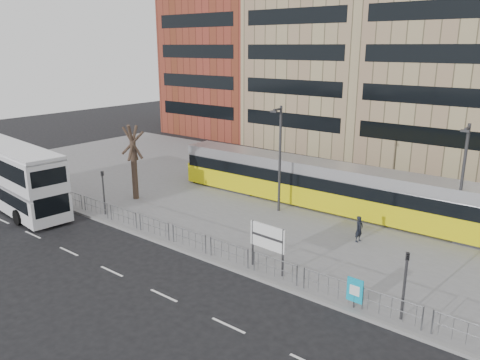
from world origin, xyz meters
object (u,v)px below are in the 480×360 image
Objects in this scene: double_decker_bus at (15,175)px; bare_tree at (131,122)px; pedestrian at (359,229)px; ad_panel at (355,291)px; tram at (347,189)px; lamp_post_east at (462,179)px; station_sign at (268,239)px; traffic_light_east at (405,277)px; lamp_post_west at (279,155)px; traffic_light_west at (103,187)px.

double_decker_bus is 9.10m from bare_tree.
double_decker_bus is 7.44× the size of pedestrian.
pedestrian is (-3.01, 7.03, -0.04)m from ad_panel.
lamp_post_east is (7.51, -1.00, 2.30)m from tram.
tram is 12.85m from ad_panel.
pedestrian is 0.20× the size of bare_tree.
station_sign is 6.87m from pedestrian.
pedestrian is 17.93m from bare_tree.
double_decker_bus reaches higher than pedestrian.
traffic_light_east reaches higher than pedestrian.
lamp_post_west is 0.93× the size of bare_tree.
bare_tree is at bearing 169.52° from ad_panel.
pedestrian is 0.51× the size of traffic_light_east.
station_sign is at bearing 171.75° from pedestrian.
traffic_light_east reaches higher than station_sign.
bare_tree is (-19.95, 4.12, 5.06)m from ad_panel.
bare_tree is (5.29, 6.52, 3.53)m from double_decker_bus.
bare_tree is (-21.48, -6.23, 1.95)m from lamp_post_east.
traffic_light_west reaches higher than ad_panel.
bare_tree is at bearing 169.39° from station_sign.
bare_tree is at bearing -156.42° from lamp_post_west.
tram reaches higher than pedestrian.
traffic_light_west is 0.42× the size of lamp_post_west.
lamp_post_west is (-4.65, 7.98, 2.34)m from station_sign.
lamp_post_east is (1.53, 10.35, 3.10)m from ad_panel.
lamp_post_west is at bearing 41.24° from double_decker_bus.
double_decker_bus is at bearing -129.08° from bare_tree.
traffic_light_east is 0.43× the size of lamp_post_east.
bare_tree is at bearing 109.85° from pedestrian.
lamp_post_west is (-9.80, 8.55, 3.25)m from ad_panel.
pedestrian is at bearing 114.33° from ad_panel.
bare_tree reaches higher than tram.
ad_panel is 0.20× the size of lamp_post_east.
pedestrian is 17.20m from traffic_light_west.
double_decker_bus reaches higher than ad_panel.
tram reaches higher than station_sign.
station_sign is 1.76× the size of ad_panel.
traffic_light_east is (20.87, -0.10, 0.00)m from traffic_light_west.
ad_panel is 0.90× the size of pedestrian.
lamp_post_east reaches higher than traffic_light_west.
tram is (19.27, 13.74, -0.72)m from double_decker_bus.
bare_tree is at bearing 84.17° from traffic_light_west.
traffic_light_west is at bearing 155.20° from traffic_light_east.
lamp_post_east is at bearing -43.71° from pedestrian.
pedestrian reaches higher than ad_panel.
double_decker_bus is 3.82× the size of traffic_light_east.
tram is at bearing 27.35° from bare_tree.
bare_tree reaches higher than traffic_light_west.
bare_tree is (-10.15, -4.43, 1.80)m from lamp_post_west.
double_decker_bus is at bearing -173.39° from ad_panel.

